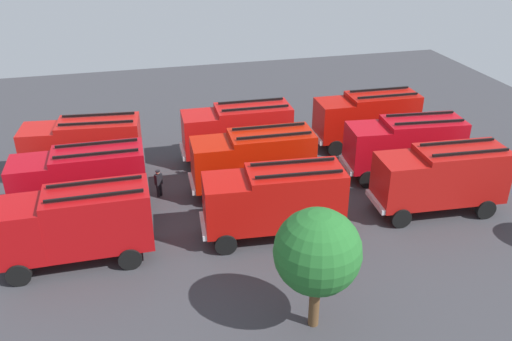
{
  "coord_description": "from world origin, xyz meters",
  "views": [
    {
      "loc": [
        6.84,
        27.23,
        15.61
      ],
      "look_at": [
        0.0,
        0.0,
        1.4
      ],
      "focal_mm": 37.71,
      "sensor_mm": 36.0,
      "label": 1
    }
  ],
  "objects_px": {
    "fire_truck_6": "(441,176)",
    "firefighter_2": "(422,145)",
    "traffic_cone_1": "(199,178)",
    "fire_truck_3": "(405,144)",
    "fire_truck_1": "(237,130)",
    "fire_truck_7": "(274,199)",
    "fire_truck_0": "(367,116)",
    "tree_1": "(317,252)",
    "fire_truck_8": "(76,223)",
    "firefighter_1": "(159,182)",
    "firefighter_0": "(317,119)",
    "fire_truck_4": "(254,159)",
    "fire_truck_5": "(80,178)",
    "traffic_cone_0": "(335,199)",
    "firefighter_3": "(199,163)",
    "fire_truck_2": "(83,145)"
  },
  "relations": [
    {
      "from": "fire_truck_0",
      "to": "firefighter_0",
      "type": "relative_size",
      "value": 4.11
    },
    {
      "from": "fire_truck_4",
      "to": "firefighter_0",
      "type": "xyz_separation_m",
      "value": [
        -6.84,
        -7.87,
        -1.16
      ]
    },
    {
      "from": "firefighter_2",
      "to": "fire_truck_4",
      "type": "bearing_deg",
      "value": -173.44
    },
    {
      "from": "fire_truck_0",
      "to": "fire_truck_1",
      "type": "height_order",
      "value": "same"
    },
    {
      "from": "fire_truck_6",
      "to": "traffic_cone_0",
      "type": "height_order",
      "value": "fire_truck_6"
    },
    {
      "from": "traffic_cone_0",
      "to": "fire_truck_1",
      "type": "bearing_deg",
      "value": -60.34
    },
    {
      "from": "fire_truck_3",
      "to": "firefighter_2",
      "type": "distance_m",
      "value": 3.62
    },
    {
      "from": "fire_truck_4",
      "to": "firefighter_2",
      "type": "bearing_deg",
      "value": -169.1
    },
    {
      "from": "fire_truck_3",
      "to": "fire_truck_6",
      "type": "distance_m",
      "value": 4.41
    },
    {
      "from": "fire_truck_6",
      "to": "tree_1",
      "type": "xyz_separation_m",
      "value": [
        9.67,
        6.86,
        1.43
      ]
    },
    {
      "from": "fire_truck_0",
      "to": "firefighter_1",
      "type": "distance_m",
      "value": 15.3
    },
    {
      "from": "fire_truck_4",
      "to": "fire_truck_8",
      "type": "distance_m",
      "value": 10.73
    },
    {
      "from": "traffic_cone_1",
      "to": "fire_truck_3",
      "type": "bearing_deg",
      "value": 170.41
    },
    {
      "from": "tree_1",
      "to": "traffic_cone_1",
      "type": "relative_size",
      "value": 7.52
    },
    {
      "from": "fire_truck_6",
      "to": "firefighter_3",
      "type": "xyz_separation_m",
      "value": [
        12.2,
        -7.21,
        -1.18
      ]
    },
    {
      "from": "fire_truck_6",
      "to": "traffic_cone_1",
      "type": "xyz_separation_m",
      "value": [
        12.35,
        -6.53,
        -1.8
      ]
    },
    {
      "from": "firefighter_0",
      "to": "traffic_cone_1",
      "type": "xyz_separation_m",
      "value": [
        9.85,
        5.98,
        -0.64
      ]
    },
    {
      "from": "fire_truck_2",
      "to": "traffic_cone_0",
      "type": "distance_m",
      "value": 15.59
    },
    {
      "from": "fire_truck_2",
      "to": "traffic_cone_1",
      "type": "distance_m",
      "value": 7.36
    },
    {
      "from": "tree_1",
      "to": "fire_truck_1",
      "type": "bearing_deg",
      "value": -91.26
    },
    {
      "from": "fire_truck_4",
      "to": "fire_truck_7",
      "type": "height_order",
      "value": "same"
    },
    {
      "from": "firefighter_0",
      "to": "traffic_cone_1",
      "type": "height_order",
      "value": "firefighter_0"
    },
    {
      "from": "fire_truck_7",
      "to": "traffic_cone_1",
      "type": "height_order",
      "value": "fire_truck_7"
    },
    {
      "from": "firefighter_2",
      "to": "traffic_cone_1",
      "type": "bearing_deg",
      "value": 177.64
    },
    {
      "from": "fire_truck_6",
      "to": "fire_truck_7",
      "type": "relative_size",
      "value": 1.0
    },
    {
      "from": "fire_truck_5",
      "to": "firefighter_2",
      "type": "distance_m",
      "value": 21.91
    },
    {
      "from": "traffic_cone_0",
      "to": "traffic_cone_1",
      "type": "xyz_separation_m",
      "value": [
        7.11,
        -4.52,
        0.03
      ]
    },
    {
      "from": "fire_truck_4",
      "to": "firefighter_3",
      "type": "relative_size",
      "value": 4.18
    },
    {
      "from": "fire_truck_8",
      "to": "tree_1",
      "type": "bearing_deg",
      "value": 143.66
    },
    {
      "from": "fire_truck_6",
      "to": "firefighter_2",
      "type": "xyz_separation_m",
      "value": [
        -2.78,
        -6.59,
        -1.26
      ]
    },
    {
      "from": "fire_truck_7",
      "to": "firefighter_3",
      "type": "distance_m",
      "value": 7.95
    },
    {
      "from": "firefighter_0",
      "to": "firefighter_3",
      "type": "distance_m",
      "value": 11.05
    },
    {
      "from": "traffic_cone_1",
      "to": "fire_truck_8",
      "type": "bearing_deg",
      "value": 44.47
    },
    {
      "from": "traffic_cone_1",
      "to": "fire_truck_0",
      "type": "bearing_deg",
      "value": -167.14
    },
    {
      "from": "firefighter_2",
      "to": "traffic_cone_1",
      "type": "distance_m",
      "value": 15.14
    },
    {
      "from": "fire_truck_0",
      "to": "traffic_cone_1",
      "type": "bearing_deg",
      "value": 14.26
    },
    {
      "from": "firefighter_1",
      "to": "tree_1",
      "type": "bearing_deg",
      "value": 167.3
    },
    {
      "from": "fire_truck_3",
      "to": "fire_truck_6",
      "type": "height_order",
      "value": "same"
    },
    {
      "from": "fire_truck_7",
      "to": "traffic_cone_1",
      "type": "relative_size",
      "value": 10.42
    },
    {
      "from": "fire_truck_5",
      "to": "traffic_cone_0",
      "type": "xyz_separation_m",
      "value": [
        -13.76,
        2.56,
        -1.83
      ]
    },
    {
      "from": "fire_truck_8",
      "to": "firefighter_1",
      "type": "height_order",
      "value": "fire_truck_8"
    },
    {
      "from": "fire_truck_3",
      "to": "fire_truck_7",
      "type": "height_order",
      "value": "same"
    },
    {
      "from": "traffic_cone_0",
      "to": "firefighter_2",
      "type": "bearing_deg",
      "value": -150.28
    },
    {
      "from": "fire_truck_1",
      "to": "fire_truck_7",
      "type": "height_order",
      "value": "same"
    },
    {
      "from": "fire_truck_4",
      "to": "traffic_cone_1",
      "type": "bearing_deg",
      "value": -30.49
    },
    {
      "from": "fire_truck_0",
      "to": "firefighter_0",
      "type": "distance_m",
      "value": 4.16
    },
    {
      "from": "fire_truck_1",
      "to": "tree_1",
      "type": "bearing_deg",
      "value": 90.17
    },
    {
      "from": "fire_truck_6",
      "to": "traffic_cone_1",
      "type": "distance_m",
      "value": 14.09
    },
    {
      "from": "fire_truck_6",
      "to": "traffic_cone_1",
      "type": "bearing_deg",
      "value": -24.32
    },
    {
      "from": "firefighter_1",
      "to": "tree_1",
      "type": "xyz_separation_m",
      "value": [
        -5.17,
        12.29,
        2.65
      ]
    }
  ]
}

